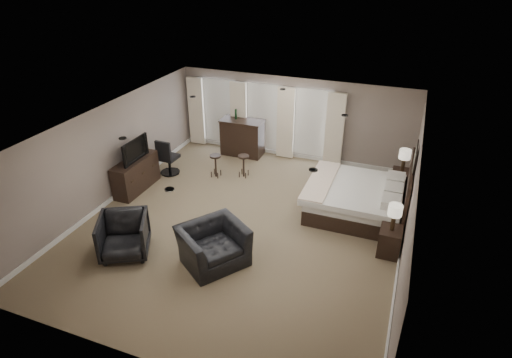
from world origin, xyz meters
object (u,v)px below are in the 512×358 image
(nightstand_far, at_px, (400,182))
(lamp_far, at_px, (404,161))
(bar_counter, at_px, (243,137))
(desk_chair, at_px, (169,156))
(bed, at_px, (361,187))
(armchair_near, at_px, (213,240))
(bar_stool_left, at_px, (216,166))
(tv, at_px, (133,157))
(armchair_far, at_px, (124,234))
(nightstand_near, at_px, (390,241))
(lamp_near, at_px, (394,218))
(dresser, at_px, (136,175))
(bar_stool_right, at_px, (244,166))

(nightstand_far, xyz_separation_m, lamp_far, (0.00, 0.00, 0.65))
(bar_counter, xyz_separation_m, desk_chair, (-1.53, -2.07, -0.04))
(bed, xyz_separation_m, desk_chair, (-5.68, 0.20, -0.20))
(armchair_near, distance_m, bar_stool_left, 3.98)
(bed, bearing_deg, nightstand_far, 58.46)
(tv, distance_m, armchair_far, 2.99)
(lamp_far, xyz_separation_m, bar_counter, (-5.04, 0.81, -0.38))
(nightstand_near, xyz_separation_m, bar_stool_left, (-5.17, 1.95, 0.03))
(armchair_far, xyz_separation_m, bar_stool_left, (0.27, 4.04, -0.17))
(bed, relative_size, bar_stool_left, 3.44)
(nightstand_near, height_order, bar_counter, bar_counter)
(armchair_near, bearing_deg, bar_stool_left, 60.64)
(bed, xyz_separation_m, tv, (-6.03, -0.98, 0.22))
(lamp_near, relative_size, bar_stool_left, 0.89)
(lamp_far, relative_size, dresser, 0.41)
(dresser, relative_size, desk_chair, 1.40)
(lamp_far, relative_size, bar_counter, 0.47)
(desk_chair, bearing_deg, nightstand_near, 168.35)
(armchair_far, relative_size, bar_counter, 0.76)
(nightstand_near, distance_m, armchair_near, 3.88)
(armchair_near, bearing_deg, bar_stool_right, 48.74)
(lamp_near, distance_m, lamp_far, 2.90)
(lamp_far, bearing_deg, armchair_near, -127.61)
(tv, distance_m, bar_stool_right, 3.15)
(tv, xyz_separation_m, bar_stool_right, (2.52, 1.78, -0.64))
(armchair_near, distance_m, desk_chair, 4.50)
(lamp_far, height_order, tv, lamp_far)
(bed, height_order, nightstand_near, bed)
(armchair_near, distance_m, bar_counter, 5.58)
(nightstand_near, distance_m, armchair_far, 5.84)
(nightstand_near, bearing_deg, bar_stool_left, 159.31)
(bed, relative_size, bar_counter, 1.74)
(nightstand_far, height_order, desk_chair, desk_chair)
(bar_stool_right, bearing_deg, lamp_far, 8.38)
(nightstand_far, bearing_deg, armchair_near, -127.61)
(nightstand_near, relative_size, lamp_near, 1.01)
(dresser, xyz_separation_m, desk_chair, (0.35, 1.18, 0.11))
(nightstand_far, xyz_separation_m, desk_chair, (-6.57, -1.25, 0.23))
(nightstand_far, distance_m, bar_stool_left, 5.26)
(armchair_near, xyz_separation_m, bar_stool_right, (-0.90, 3.90, -0.24))
(lamp_far, height_order, bar_stool_right, lamp_far)
(bed, bearing_deg, bar_counter, 151.38)
(dresser, xyz_separation_m, bar_counter, (1.88, 3.25, 0.14))
(armchair_near, relative_size, bar_counter, 0.96)
(bed, relative_size, dresser, 1.52)
(tv, height_order, bar_counter, bar_counter)
(desk_chair, bearing_deg, bed, -179.56)
(dresser, distance_m, bar_stool_left, 2.29)
(lamp_far, height_order, desk_chair, lamp_far)
(bed, xyz_separation_m, nightstand_far, (0.89, 1.45, -0.43))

